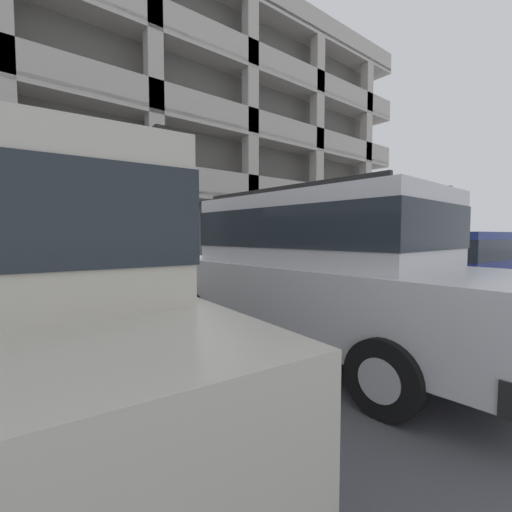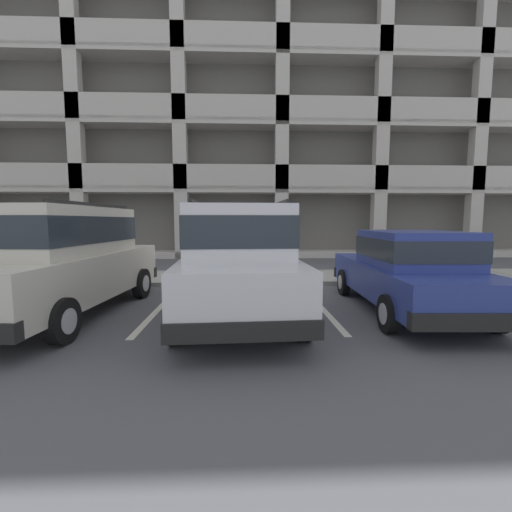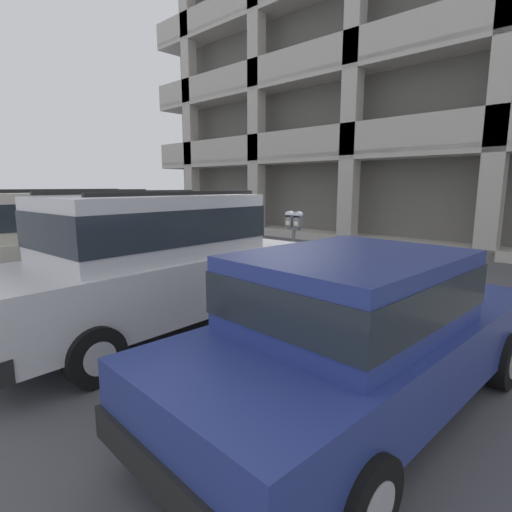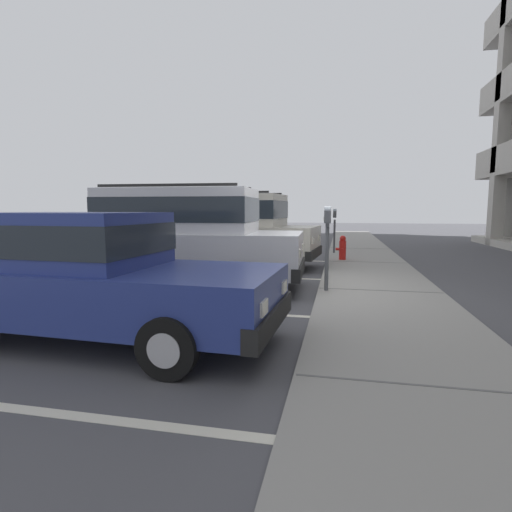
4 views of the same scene
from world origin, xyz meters
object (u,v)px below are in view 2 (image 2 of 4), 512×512
(red_sedan, at_px, (60,256))
(dark_hatchback, at_px, (408,269))
(fire_hydrant, at_px, (77,268))
(parking_garage, at_px, (272,149))
(parking_meter_near, at_px, (248,239))
(silver_suv, at_px, (237,256))

(red_sedan, relative_size, dark_hatchback, 1.08)
(fire_hydrant, bearing_deg, parking_garage, 61.87)
(parking_meter_near, distance_m, fire_hydrant, 4.70)
(red_sedan, bearing_deg, fire_hydrant, 116.10)
(red_sedan, distance_m, parking_garage, 16.41)
(silver_suv, xyz_separation_m, fire_hydrant, (-4.38, 3.16, -0.62))
(silver_suv, bearing_deg, fire_hydrant, 141.41)
(silver_suv, bearing_deg, parking_garage, 80.01)
(parking_garage, height_order, fire_hydrant, parking_garage)
(fire_hydrant, bearing_deg, dark_hatchback, -21.88)
(red_sedan, bearing_deg, parking_meter_near, 43.65)
(silver_suv, distance_m, parking_meter_near, 2.88)
(fire_hydrant, bearing_deg, red_sedan, -68.93)
(red_sedan, height_order, dark_hatchback, red_sedan)
(silver_suv, distance_m, dark_hatchback, 3.24)
(dark_hatchback, height_order, fire_hydrant, dark_hatchback)
(dark_hatchback, distance_m, fire_hydrant, 8.20)
(silver_suv, height_order, parking_garage, parking_garage)
(silver_suv, xyz_separation_m, dark_hatchback, (3.22, 0.11, -0.27))
(silver_suv, relative_size, red_sedan, 0.99)
(red_sedan, xyz_separation_m, dark_hatchback, (6.43, -0.00, -0.27))
(dark_hatchback, xyz_separation_m, parking_meter_near, (-2.98, 2.76, 0.42))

